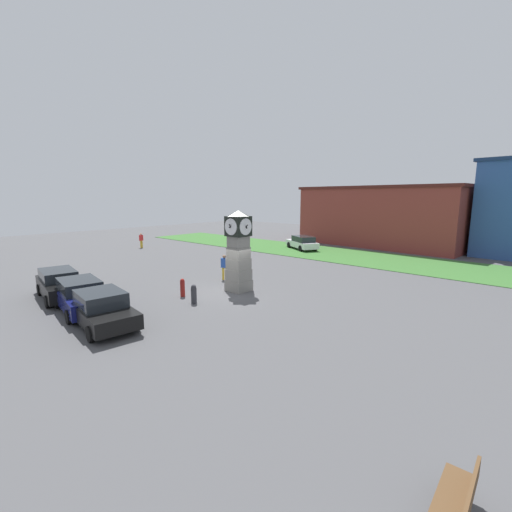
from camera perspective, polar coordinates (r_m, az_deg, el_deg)
name	(u,v)px	position (r m, az deg, el deg)	size (l,w,h in m)	color
ground_plane	(229,292)	(20.03, -4.48, -6.08)	(87.48, 87.48, 0.00)	#4C4C4F
clock_tower	(238,251)	(19.89, -2.94, 0.82)	(1.54, 1.50, 4.73)	gray
bollard_near_tower	(183,287)	(19.48, -12.15, -5.15)	(0.26, 0.26, 1.03)	maroon
bollard_mid_row	(194,294)	(18.14, -10.33, -6.23)	(0.29, 0.29, 1.01)	#333338
car_navy_sedan	(60,284)	(21.58, -29.92, -4.07)	(4.77, 2.40, 1.54)	black
car_near_tower	(81,296)	(18.63, -27.13, -5.90)	(4.66, 2.43, 1.53)	navy
car_by_building	(103,309)	(16.08, -24.18, -8.12)	(4.14, 2.34, 1.52)	black
car_far_lot	(302,243)	(36.27, 7.72, 2.23)	(4.74, 3.65, 1.43)	silver
bench	(459,498)	(7.77, 30.70, -31.41)	(0.59, 1.62, 0.90)	brown
pedestrian_near_bench	(224,266)	(22.82, -5.30, -1.60)	(0.46, 0.35, 1.70)	gold
pedestrian_crossing_lot	(141,239)	(39.09, -18.59, 2.63)	(0.38, 0.46, 1.62)	gold
warehouse_blue_far	(384,216)	(41.90, 20.49, 6.29)	(18.67, 9.75, 6.65)	maroon
grass_verge_far	(343,255)	(33.45, 14.28, 0.14)	(52.49, 7.98, 0.04)	#386B2D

